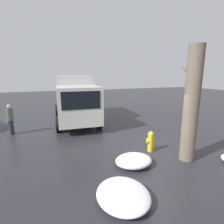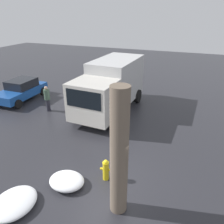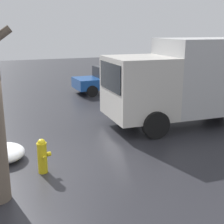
{
  "view_description": "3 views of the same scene",
  "coord_description": "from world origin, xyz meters",
  "px_view_note": "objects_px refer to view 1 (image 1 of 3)",
  "views": [
    {
      "loc": [
        -5.91,
        3.92,
        3.2
      ],
      "look_at": [
        3.24,
        0.53,
        1.08
      ],
      "focal_mm": 28.0,
      "sensor_mm": 36.0,
      "label": 1
    },
    {
      "loc": [
        -5.98,
        -2.61,
        5.89
      ],
      "look_at": [
        3.64,
        1.18,
        1.05
      ],
      "focal_mm": 35.0,
      "sensor_mm": 36.0,
      "label": 2
    },
    {
      "loc": [
        -1.13,
        -7.22,
        3.45
      ],
      "look_at": [
        2.53,
        1.64,
        0.89
      ],
      "focal_mm": 50.0,
      "sensor_mm": 36.0,
      "label": 3
    }
  ],
  "objects_px": {
    "fire_hydrant": "(151,141)",
    "delivery_truck": "(75,97)",
    "pedestrian": "(10,118)",
    "tree_trunk": "(191,105)"
  },
  "relations": [
    {
      "from": "tree_trunk",
      "to": "pedestrian",
      "type": "distance_m",
      "value": 8.84
    },
    {
      "from": "delivery_truck",
      "to": "pedestrian",
      "type": "relative_size",
      "value": 3.89
    },
    {
      "from": "fire_hydrant",
      "to": "pedestrian",
      "type": "bearing_deg",
      "value": 43.83
    },
    {
      "from": "tree_trunk",
      "to": "delivery_truck",
      "type": "xyz_separation_m",
      "value": [
        7.17,
        3.11,
        -0.44
      ]
    },
    {
      "from": "fire_hydrant",
      "to": "delivery_truck",
      "type": "height_order",
      "value": "delivery_truck"
    },
    {
      "from": "delivery_truck",
      "to": "pedestrian",
      "type": "distance_m",
      "value": 4.1
    },
    {
      "from": "tree_trunk",
      "to": "fire_hydrant",
      "type": "bearing_deg",
      "value": 39.4
    },
    {
      "from": "pedestrian",
      "to": "fire_hydrant",
      "type": "bearing_deg",
      "value": 64.71
    },
    {
      "from": "fire_hydrant",
      "to": "delivery_truck",
      "type": "relative_size",
      "value": 0.14
    },
    {
      "from": "fire_hydrant",
      "to": "delivery_truck",
      "type": "distance_m",
      "value": 6.57
    }
  ]
}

